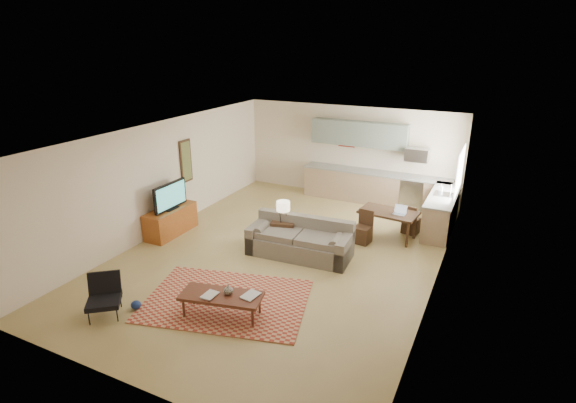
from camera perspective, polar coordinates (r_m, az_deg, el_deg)
The scene contains 25 objects.
room at distance 9.52m, azimuth -0.79°, elevation 0.58°, with size 9.00×9.00×9.00m.
kitchen_counter_back at distance 13.23m, azimuth 10.94°, elevation 1.77°, with size 4.26×0.64×0.92m, color #9E8061, non-canonical shape.
kitchen_counter_right at distance 11.79m, azimuth 18.90°, elevation -1.25°, with size 0.64×2.26×0.92m, color #9E8061, non-canonical shape.
kitchen_range at distance 13.01m, azimuth 15.59°, elevation 1.03°, with size 0.62×0.62×0.90m, color #A5A8AD.
kitchen_microwave at distance 12.73m, azimuth 16.07°, elevation 5.75°, with size 0.62×0.40×0.35m, color #A5A8AD.
upper_cabinets at distance 13.15m, azimuth 9.00°, elevation 8.51°, with size 2.80×0.34×0.70m, color gray.
window_right at distance 11.43m, azimuth 20.98°, elevation 3.62°, with size 0.02×1.40×1.05m, color white.
wall_art_left at distance 11.87m, azimuth -12.82°, elevation 5.03°, with size 0.06×0.42×1.10m, color olive, non-canonical shape.
triptych at distance 13.44m, azimuth 7.50°, elevation 7.96°, with size 1.70×0.04×0.50m, color #F4E9BF, non-canonical shape.
rug at distance 8.47m, azimuth -7.81°, elevation -12.33°, with size 2.90×2.01×0.02m, color maroon.
sofa at distance 9.83m, azimuth 1.49°, elevation -4.71°, with size 2.34×1.02×0.82m, color #696052, non-canonical shape.
coffee_table at distance 7.98m, azimuth -8.41°, elevation -12.88°, with size 1.41×0.56×0.42m, color #4A2014, non-canonical shape.
book_a at distance 7.92m, azimuth -10.56°, elevation -11.42°, with size 0.22×0.30×0.03m, color maroon.
book_b at distance 7.83m, azimuth -5.47°, elevation -11.54°, with size 0.28×0.35×0.02m, color navy.
vase at distance 7.83m, azimuth -7.59°, elevation -10.98°, with size 0.19×0.19×0.17m, color black.
armchair at distance 8.43m, azimuth -22.39°, elevation -11.21°, with size 0.63×0.63×0.72m, color black, non-canonical shape.
tv_credenza at distance 11.32m, azimuth -14.66°, elevation -2.41°, with size 0.54×1.41×0.65m, color brown, non-canonical shape.
tv at distance 11.06m, azimuth -14.74°, elevation 0.67°, with size 0.11×1.09×0.65m, color black, non-canonical shape.
console_table at distance 10.27m, azimuth -0.60°, elevation -4.16°, with size 0.53×0.36×0.62m, color #311F13, non-canonical shape.
table_lamp at distance 10.05m, azimuth -0.61°, elevation -1.24°, with size 0.30×0.30×0.50m, color beige, non-canonical shape.
dining_table at distance 10.98m, azimuth 12.53°, elevation -2.87°, with size 1.33×0.76×0.67m, color #311F13, non-canonical shape.
dining_chair_near at distance 10.59m, azimuth 9.47°, elevation -3.24°, with size 0.37×0.39×0.77m, color #311F13, non-canonical shape.
dining_chair_far at distance 11.38m, azimuth 15.41°, elevation -2.13°, with size 0.35×0.37×0.74m, color #311F13, non-canonical shape.
laptop at distance 10.69m, azimuth 13.96°, elevation -1.08°, with size 0.28×0.21×0.21m, color #A5A8AD, non-canonical shape.
soap_bottle at distance 11.82m, azimuth 18.86°, elevation 1.67°, with size 0.10×0.10×0.19m, color #F4E9BF.
Camera 1 is at (4.05, -8.01, 4.51)m, focal length 28.00 mm.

